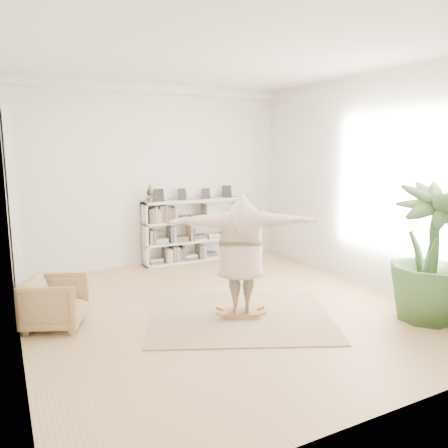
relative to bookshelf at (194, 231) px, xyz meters
name	(u,v)px	position (x,y,z in m)	size (l,w,h in m)	color
floor	(224,308)	(-0.74, -2.82, -0.64)	(6.00, 6.00, 0.00)	tan
room_shell	(155,88)	(-0.74, 0.12, 2.87)	(6.00, 6.00, 6.00)	silver
doors	(13,216)	(-3.45, -1.52, 0.76)	(0.09, 1.78, 2.92)	white
bookshelf	(194,231)	(0.00, 0.00, 0.00)	(2.20, 0.35, 1.64)	silver
armchair	(55,302)	(-3.04, -2.40, -0.30)	(0.72, 0.74, 0.68)	#A57E57
rug	(241,316)	(-0.70, -3.24, -0.63)	(2.50, 2.00, 0.02)	tan
rocker_board	(241,313)	(-0.70, -3.24, -0.57)	(0.56, 0.46, 0.10)	olive
person	(241,251)	(-0.70, -3.24, 0.32)	(2.05, 0.56, 1.67)	#C0A390
houseplant	(430,253)	(1.56, -4.47, 0.31)	(1.06, 1.06, 1.90)	#36572B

